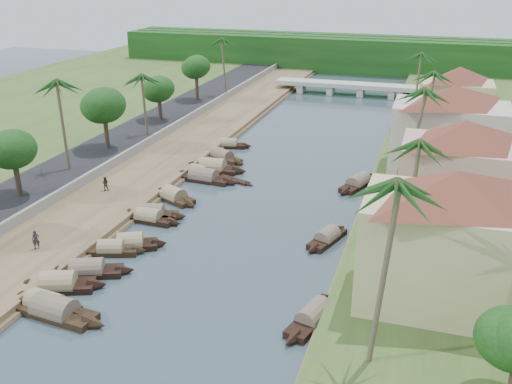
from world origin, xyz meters
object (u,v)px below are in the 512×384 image
(sampan_0, at_px, (55,311))
(sampan_1, at_px, (59,285))
(person_near, at_px, (36,240))
(bridge, at_px, (346,86))
(building_near, at_px, (449,238))

(sampan_0, xyz_separation_m, sampan_1, (-1.97, 3.24, -0.00))
(person_near, bearing_deg, bridge, 42.73)
(bridge, height_order, person_near, person_near)
(sampan_0, distance_m, person_near, 10.36)
(building_near, distance_m, sampan_0, 29.12)
(bridge, bearing_deg, person_near, -101.44)
(building_near, height_order, sampan_1, building_near)
(person_near, bearing_deg, building_near, -33.60)
(sampan_1, bearing_deg, sampan_0, -79.85)
(sampan_1, height_order, person_near, person_near)
(sampan_1, distance_m, person_near, 6.75)
(sampan_0, xyz_separation_m, person_near, (-7.12, 7.43, 1.25))
(building_near, xyz_separation_m, sampan_0, (-27.12, -8.76, -5.96))
(bridge, distance_m, building_near, 76.54)
(sampan_0, height_order, sampan_1, sampan_0)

